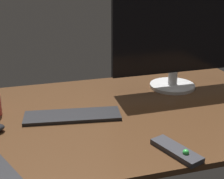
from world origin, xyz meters
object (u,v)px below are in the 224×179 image
(media_remote, at_px, (177,150))
(keyboard, at_px, (73,116))
(monitor, at_px, (175,41))
(tv_remote, at_px, (2,173))

(media_remote, bearing_deg, keyboard, -161.47)
(keyboard, xyz_separation_m, media_remote, (0.26, -0.34, 0.00))
(keyboard, bearing_deg, monitor, 29.38)
(monitor, bearing_deg, media_remote, -115.37)
(media_remote, distance_m, tv_remote, 0.51)
(keyboard, distance_m, tv_remote, 0.40)
(tv_remote, bearing_deg, keyboard, 118.80)
(monitor, relative_size, tv_remote, 3.10)
(keyboard, height_order, tv_remote, tv_remote)
(media_remote, bearing_deg, monitor, 136.37)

